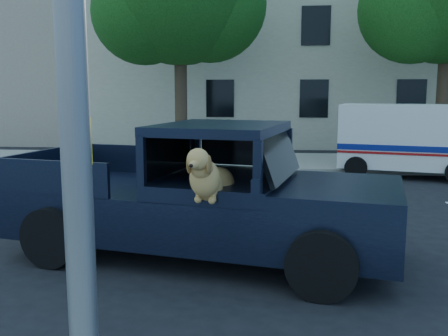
{
  "coord_description": "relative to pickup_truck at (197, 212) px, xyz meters",
  "views": [
    {
      "loc": [
        -0.77,
        -8.09,
        2.51
      ],
      "look_at": [
        -1.44,
        -1.15,
        1.44
      ],
      "focal_mm": 40.0,
      "sensor_mm": 36.0,
      "label": 1
    }
  ],
  "objects": [
    {
      "name": "mail_truck",
      "position": [
        5.02,
        7.76,
        0.24
      ],
      "size": [
        4.2,
        2.76,
        2.13
      ],
      "rotation": [
        0.0,
        0.0,
        -0.25
      ],
      "color": "silver",
      "rests_on": "ground"
    },
    {
      "name": "pickup_truck",
      "position": [
        0.0,
        0.0,
        0.0
      ],
      "size": [
        6.04,
        3.48,
        2.04
      ],
      "rotation": [
        0.0,
        0.0,
        -0.21
      ],
      "color": "black",
      "rests_on": "ground"
    },
    {
      "name": "far_sidewalk",
      "position": [
        1.88,
        9.96,
        -0.61
      ],
      "size": [
        60.0,
        4.0,
        0.15
      ],
      "primitive_type": "cube",
      "color": "gray",
      "rests_on": "ground"
    },
    {
      "name": "lane_stripes",
      "position": [
        3.88,
        4.16,
        -0.68
      ],
      "size": [
        21.6,
        0.14,
        0.01
      ],
      "primitive_type": null,
      "color": "silver",
      "rests_on": "ground"
    },
    {
      "name": "ground",
      "position": [
        1.88,
        0.76,
        -0.69
      ],
      "size": [
        120.0,
        120.0,
        0.0
      ],
      "primitive_type": "plane",
      "color": "black",
      "rests_on": "ground"
    },
    {
      "name": "building_main",
      "position": [
        4.88,
        17.26,
        3.81
      ],
      "size": [
        26.0,
        6.0,
        9.0
      ],
      "primitive_type": "cube",
      "color": "beige",
      "rests_on": "ground"
    }
  ]
}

